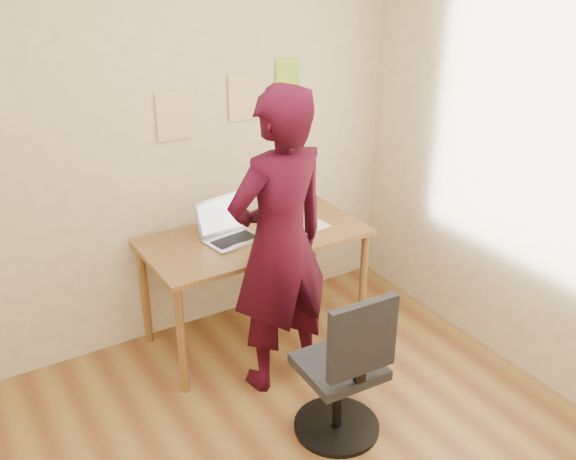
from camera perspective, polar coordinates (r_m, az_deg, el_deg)
room at (r=2.46m, az=1.26°, el=-2.24°), size 3.58×3.58×2.78m
desk at (r=4.08m, az=-2.96°, el=-1.54°), size 1.40×0.70×0.74m
laptop at (r=3.98m, az=-5.33°, el=-0.07°), size 0.37×0.34×0.24m
paper_sheet at (r=4.20m, az=1.78°, el=0.65°), size 0.22×0.29×0.00m
phone at (r=3.99m, az=1.13°, el=-0.66°), size 0.07×0.13×0.01m
wall_note_left at (r=3.96m, az=-10.18°, el=10.00°), size 0.21×0.00×0.30m
wall_note_mid at (r=4.14m, az=-3.97°, el=11.74°), size 0.21×0.00×0.30m
wall_note_right at (r=4.27m, az=0.01°, el=13.46°), size 0.18×0.00×0.24m
office_chair at (r=3.41m, az=5.08°, el=-12.88°), size 0.47×0.47×0.90m
person at (r=3.56m, az=-0.75°, el=-1.28°), size 0.70×0.50×1.80m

